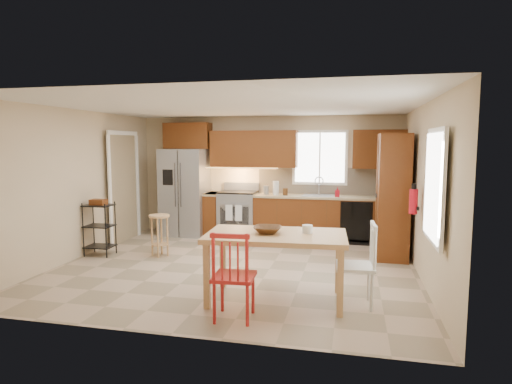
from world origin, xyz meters
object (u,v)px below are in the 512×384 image
object	(u,v)px
chair_white	(355,265)
bar_stool	(160,235)
table_jar	(307,231)
utility_cart	(100,229)
refrigerator	(185,192)
range_stove	(238,215)
soap_bottle	(337,192)
fire_extinguisher	(413,201)
pantry	(392,196)
dining_table	(276,268)
chair_red	(234,275)
table_bowl	(268,234)

from	to	relation	value
chair_white	bar_stool	bearing A→B (deg)	60.62
table_jar	utility_cart	size ratio (longest dim) A/B	0.17
refrigerator	range_stove	bearing A→B (deg)	2.99
soap_bottle	fire_extinguisher	xyz separation A→B (m)	(1.15, -1.95, 0.10)
range_stove	soap_bottle	bearing A→B (deg)	-2.40
table_jar	refrigerator	bearing A→B (deg)	131.64
fire_extinguisher	pantry	bearing A→B (deg)	100.78
pantry	table_jar	size ratio (longest dim) A/B	13.39
dining_table	soap_bottle	bearing A→B (deg)	76.16
pantry	chair_red	world-z (taller)	pantry
soap_bottle	chair_white	distance (m)	3.39
refrigerator	fire_extinguisher	xyz separation A→B (m)	(4.33, -1.98, 0.19)
fire_extinguisher	table_bowl	xyz separation A→B (m)	(-1.87, -1.44, -0.26)
dining_table	utility_cart	size ratio (longest dim) A/B	1.83
utility_cart	chair_red	bearing A→B (deg)	-36.70
dining_table	range_stove	bearing A→B (deg)	108.63
chair_white	table_jar	world-z (taller)	chair_white
soap_bottle	table_jar	bearing A→B (deg)	-94.23
range_stove	pantry	xyz separation A→B (m)	(2.98, -0.99, 0.59)
table_bowl	utility_cart	world-z (taller)	utility_cart
chair_white	table_bowl	bearing A→B (deg)	89.13
refrigerator	utility_cart	bearing A→B (deg)	-112.32
pantry	table_bowl	size ratio (longest dim) A/B	6.12
table_bowl	table_jar	xyz separation A→B (m)	(0.48, 0.11, 0.03)
table_jar	bar_stool	xyz separation A→B (m)	(-2.69, 1.53, -0.51)
pantry	dining_table	distance (m)	3.00
soap_bottle	pantry	xyz separation A→B (m)	(0.95, -0.90, 0.05)
fire_extinguisher	chair_red	size ratio (longest dim) A/B	0.36
soap_bottle	table_jar	world-z (taller)	soap_bottle
chair_white	utility_cart	world-z (taller)	chair_white
chair_red	chair_white	distance (m)	1.48
fire_extinguisher	table_bowl	size ratio (longest dim) A/B	1.05
table_bowl	soap_bottle	bearing A→B (deg)	78.01
pantry	chair_white	xyz separation A→B (m)	(-0.61, -2.44, -0.55)
fire_extinguisher	bar_stool	bearing A→B (deg)	177.24
range_stove	soap_bottle	xyz separation A→B (m)	(2.03, -0.08, 0.54)
soap_bottle	fire_extinguisher	world-z (taller)	fire_extinguisher
table_jar	dining_table	bearing A→B (deg)	-164.05
refrigerator	chair_white	distance (m)	4.88
pantry	table_bowl	distance (m)	3.00
table_bowl	refrigerator	bearing A→B (deg)	125.82
table_bowl	table_jar	bearing A→B (deg)	12.53
soap_bottle	pantry	world-z (taller)	pantry
soap_bottle	bar_stool	size ratio (longest dim) A/B	0.27
pantry	refrigerator	bearing A→B (deg)	167.38
utility_cart	refrigerator	bearing A→B (deg)	65.97
chair_red	bar_stool	world-z (taller)	chair_red
refrigerator	chair_red	size ratio (longest dim) A/B	1.83
fire_extinguisher	table_jar	size ratio (longest dim) A/B	2.29
pantry	chair_white	bearing A→B (deg)	-104.13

